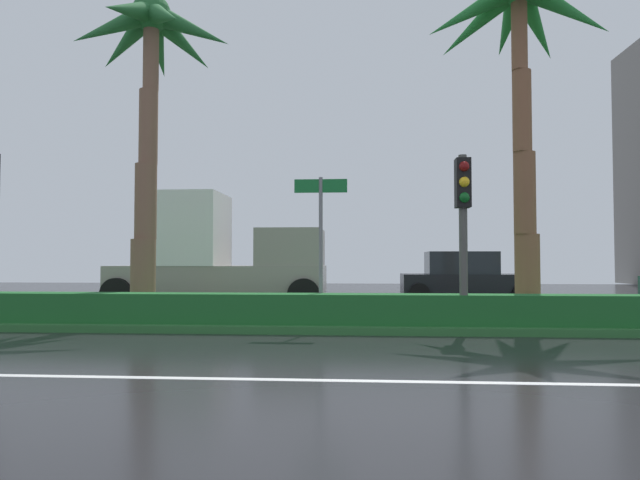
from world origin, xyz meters
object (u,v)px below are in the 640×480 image
traffic_signal_median_right (463,208)px  car_in_traffic_leading (464,278)px  palm_tree_centre_left (519,40)px  palm_tree_mid_left (151,67)px  street_name_sign (321,229)px  box_truck_lead (217,256)px

traffic_signal_median_right → car_in_traffic_leading: 8.75m
traffic_signal_median_right → palm_tree_centre_left: bearing=49.9°
palm_tree_mid_left → car_in_traffic_leading: 11.95m
palm_tree_mid_left → palm_tree_centre_left: 8.60m
palm_tree_mid_left → palm_tree_centre_left: size_ratio=0.95×
street_name_sign → palm_tree_mid_left: bearing=163.1°
palm_tree_mid_left → car_in_traffic_leading: (8.48, 6.63, -5.19)m
palm_tree_centre_left → car_in_traffic_leading: palm_tree_centre_left is taller
palm_tree_mid_left → street_name_sign: 5.85m
street_name_sign → car_in_traffic_leading: 9.09m
palm_tree_mid_left → street_name_sign: (4.14, -1.26, -3.94)m
street_name_sign → car_in_traffic_leading: street_name_sign is taller
palm_tree_centre_left → traffic_signal_median_right: size_ratio=2.42×
palm_tree_mid_left → street_name_sign: bearing=-16.9°
box_truck_lead → car_in_traffic_leading: bearing=18.3°
traffic_signal_median_right → street_name_sign: size_ratio=1.11×
street_name_sign → car_in_traffic_leading: bearing=61.2°
palm_tree_mid_left → car_in_traffic_leading: palm_tree_mid_left is taller
traffic_signal_median_right → box_truck_lead: 8.68m
palm_tree_centre_left → traffic_signal_median_right: palm_tree_centre_left is taller
street_name_sign → box_truck_lead: size_ratio=0.47×
palm_tree_centre_left → traffic_signal_median_right: 4.77m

